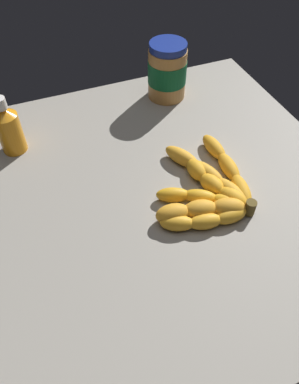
{
  "coord_description": "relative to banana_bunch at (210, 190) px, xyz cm",
  "views": [
    {
      "loc": [
        -15.44,
        -45.08,
        54.6
      ],
      "look_at": [
        1.41,
        -2.58,
        3.19
      ],
      "focal_mm": 34.95,
      "sensor_mm": 36.0,
      "label": 1
    }
  ],
  "objects": [
    {
      "name": "ground_plane",
      "position": [
        -12.74,
        5.1,
        -3.38
      ],
      "size": [
        86.65,
        78.54,
        3.53
      ],
      "primitive_type": "cube",
      "color": "gray"
    },
    {
      "name": "honey_bottle",
      "position": [
        -32.78,
        27.64,
        4.04
      ],
      "size": [
        5.2,
        5.2,
        12.97
      ],
      "color": "orange",
      "rests_on": "ground_plane"
    },
    {
      "name": "peanut_butter_jar",
      "position": [
        5.82,
        34.22,
        5.2
      ],
      "size": [
        9.36,
        9.36,
        13.85
      ],
      "color": "#BF8442",
      "rests_on": "ground_plane"
    },
    {
      "name": "banana_bunch",
      "position": [
        0.0,
        0.0,
        0.0
      ],
      "size": [
        20.79,
        23.17,
        3.75
      ],
      "color": "gold",
      "rests_on": "ground_plane"
    }
  ]
}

